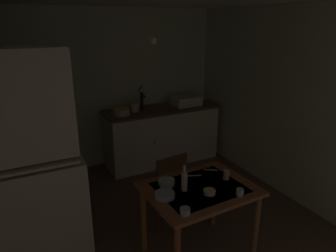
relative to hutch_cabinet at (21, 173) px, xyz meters
name	(u,v)px	position (x,y,z in m)	size (l,w,h in m)	color
ground_plane	(154,222)	(1.28, 0.01, -0.95)	(4.67, 4.67, 0.00)	brown
wall_back	(103,90)	(1.28, 1.86, 0.26)	(3.77, 0.10, 2.42)	beige
wall_right	(284,103)	(3.16, 0.01, 0.26)	(0.10, 3.71, 2.42)	beige
hutch_cabinet	(21,173)	(0.00, 0.00, 0.00)	(1.06, 0.48, 2.03)	silver
counter_cabinet	(162,135)	(2.10, 1.49, -0.50)	(1.83, 0.64, 0.91)	silver
sink_basin	(186,100)	(2.55, 1.49, 0.03)	(0.44, 0.34, 0.15)	white
hand_pump	(142,100)	(1.79, 1.54, 0.13)	(0.05, 0.27, 0.39)	#232328
mixing_bowl_counter	(122,112)	(1.43, 1.44, 0.00)	(0.25, 0.25, 0.09)	beige
stoneware_crock	(135,107)	(1.66, 1.52, 0.02)	(0.13, 0.13, 0.13)	beige
dining_table	(199,198)	(1.46, -0.66, -0.30)	(1.02, 0.81, 0.76)	brown
chair_far_side	(166,185)	(1.41, -0.04, -0.47)	(0.45, 0.45, 0.87)	#4E2F20
serving_bowl_wide	(165,195)	(1.09, -0.66, -0.17)	(0.18, 0.18, 0.05)	#9EB2C6
soup_bowl_small	(167,182)	(1.21, -0.47, -0.16)	(0.16, 0.16, 0.05)	#ADD1C1
sauce_dish	(209,192)	(1.47, -0.79, -0.17)	(0.11, 0.11, 0.04)	beige
teacup_mint	(185,211)	(1.12, -0.96, -0.16)	(0.08, 0.08, 0.06)	#9EB2C6
mug_dark	(240,192)	(1.70, -0.93, -0.16)	(0.07, 0.07, 0.06)	#ADD1C1
mug_tall	(226,175)	(1.77, -0.64, -0.14)	(0.06, 0.06, 0.09)	tan
glass_bottle	(184,181)	(1.30, -0.64, -0.09)	(0.06, 0.06, 0.25)	#B7BCC1
table_knife	(193,176)	(1.51, -0.44, -0.19)	(0.18, 0.02, 0.01)	silver
teaspoon_near_bowl	(211,170)	(1.75, -0.41, -0.19)	(0.14, 0.02, 0.01)	beige
pendant_bulb	(153,41)	(1.42, 0.26, 1.07)	(0.08, 0.08, 0.08)	#F9EFCC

